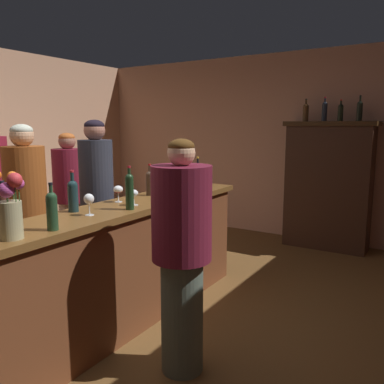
{
  "coord_description": "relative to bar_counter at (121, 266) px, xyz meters",
  "views": [
    {
      "loc": [
        2.43,
        -2.17,
        1.61
      ],
      "look_at": [
        0.75,
        0.5,
        1.09
      ],
      "focal_mm": 37.37,
      "sensor_mm": 36.0,
      "label": 1
    }
  ],
  "objects": [
    {
      "name": "floor",
      "position": [
        -0.31,
        -0.13,
        -0.5
      ],
      "size": [
        8.96,
        8.96,
        0.0
      ],
      "primitive_type": "plane",
      "color": "brown",
      "rests_on": "ground"
    },
    {
      "name": "wall_back",
      "position": [
        -0.31,
        3.38,
        0.82
      ],
      "size": [
        5.47,
        0.12,
        2.64
      ],
      "primitive_type": "cube",
      "color": "tan",
      "rests_on": "ground"
    },
    {
      "name": "bar_counter",
      "position": [
        0.0,
        0.0,
        0.0
      ],
      "size": [
        0.52,
        2.95,
        0.99
      ],
      "color": "brown",
      "rests_on": "ground"
    },
    {
      "name": "display_cabinet",
      "position": [
        0.87,
        3.05,
        0.37
      ],
      "size": [
        1.13,
        0.47,
        1.67
      ],
      "color": "#341F14",
      "rests_on": "ground"
    },
    {
      "name": "wine_bottle_syrah",
      "position": [
        -0.1,
        0.52,
        0.61
      ],
      "size": [
        0.07,
        0.07,
        0.29
      ],
      "color": "#402D1F",
      "rests_on": "bar_counter"
    },
    {
      "name": "wine_bottle_chardonnay",
      "position": [
        -0.09,
        -0.91,
        0.63
      ],
      "size": [
        0.07,
        0.07,
        0.3
      ],
      "color": "#4A271F",
      "rests_on": "bar_counter"
    },
    {
      "name": "wine_bottle_pinot",
      "position": [
        0.0,
        1.18,
        0.62
      ],
      "size": [
        0.06,
        0.06,
        0.31
      ],
      "color": "black",
      "rests_on": "bar_counter"
    },
    {
      "name": "wine_bottle_riesling",
      "position": [
        -0.14,
        -0.33,
        0.62
      ],
      "size": [
        0.08,
        0.08,
        0.31
      ],
      "color": "#172D30",
      "rests_on": "bar_counter"
    },
    {
      "name": "wine_bottle_merlot",
      "position": [
        0.16,
        -0.76,
        0.62
      ],
      "size": [
        0.07,
        0.07,
        0.29
      ],
      "color": "#213E25",
      "rests_on": "bar_counter"
    },
    {
      "name": "wine_bottle_malbec",
      "position": [
        0.16,
        -0.06,
        0.64
      ],
      "size": [
        0.06,
        0.06,
        0.33
      ],
      "color": "#1A331B",
      "rests_on": "bar_counter"
    },
    {
      "name": "wine_glass_front",
      "position": [
        0.05,
        -0.36,
        0.6
      ],
      "size": [
        0.07,
        0.07,
        0.16
      ],
      "color": "white",
      "rests_on": "bar_counter"
    },
    {
      "name": "wine_glass_mid",
      "position": [
        0.07,
        0.09,
        0.58
      ],
      "size": [
        0.07,
        0.07,
        0.13
      ],
      "color": "white",
      "rests_on": "bar_counter"
    },
    {
      "name": "wine_glass_rear",
      "position": [
        -0.13,
        1.07,
        0.59
      ],
      "size": [
        0.07,
        0.07,
        0.13
      ],
      "color": "white",
      "rests_on": "bar_counter"
    },
    {
      "name": "wine_glass_spare",
      "position": [
        -0.12,
        0.12,
        0.59
      ],
      "size": [
        0.08,
        0.08,
        0.14
      ],
      "color": "white",
      "rests_on": "bar_counter"
    },
    {
      "name": "flower_arrangement",
      "position": [
        0.13,
        -1.01,
        0.67
      ],
      "size": [
        0.15,
        0.14,
        0.39
      ],
      "color": "tan",
      "rests_on": "bar_counter"
    },
    {
      "name": "cheese_plate",
      "position": [
        0.08,
        0.8,
        0.5
      ],
      "size": [
        0.18,
        0.18,
        0.01
      ],
      "primitive_type": "cylinder",
      "color": "white",
      "rests_on": "bar_counter"
    },
    {
      "name": "display_bottle_left",
      "position": [
        0.53,
        3.05,
        1.3
      ],
      "size": [
        0.07,
        0.07,
        0.29
      ],
      "color": "#462E17",
      "rests_on": "display_cabinet"
    },
    {
      "name": "display_bottle_midleft",
      "position": [
        0.78,
        3.05,
        1.31
      ],
      "size": [
        0.07,
        0.07,
        0.31
      ],
      "color": "#1D2430",
      "rests_on": "display_cabinet"
    },
    {
      "name": "display_bottle_center",
      "position": [
        0.98,
        3.05,
        1.29
      ],
      "size": [
        0.07,
        0.07,
        0.27
      ],
      "color": "black",
      "rests_on": "display_cabinet"
    },
    {
      "name": "display_bottle_midright",
      "position": [
        1.2,
        3.05,
        1.31
      ],
      "size": [
        0.07,
        0.07,
        0.31
      ],
      "color": "black",
      "rests_on": "display_cabinet"
    },
    {
      "name": "patron_near_entrance",
      "position": [
        -0.98,
        -0.14,
        0.39
      ],
      "size": [
        0.36,
        0.36,
        1.63
      ],
      "rotation": [
        0.0,
        0.0,
        0.39
      ],
      "color": "brown",
      "rests_on": "ground"
    },
    {
      "name": "patron_redhead",
      "position": [
        -0.6,
        0.35,
        0.43
      ],
      "size": [
        0.31,
        0.31,
        1.67
      ],
      "rotation": [
        0.0,
        0.0,
        -0.61
      ],
      "color": "brown",
      "rests_on": "ground"
    },
    {
      "name": "patron_in_navy",
      "position": [
        -1.4,
        0.71,
        0.34
      ],
      "size": [
        0.35,
        0.35,
        1.54
      ],
      "rotation": [
        0.0,
        0.0,
        -0.18
      ],
      "color": "#B5A59B",
      "rests_on": "ground"
    },
    {
      "name": "bartender",
      "position": [
        0.75,
        -0.25,
        0.33
      ],
      "size": [
        0.39,
        0.39,
        1.54
      ],
      "rotation": [
        0.0,
        0.0,
        3.01
      ],
      "color": "#4F5D50",
      "rests_on": "ground"
    }
  ]
}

